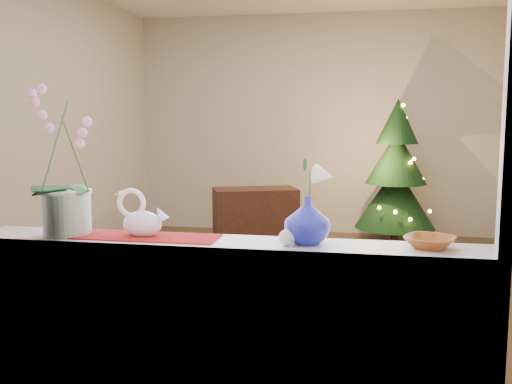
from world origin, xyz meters
TOP-DOWN VIEW (x-y plane):
  - ground at (0.00, 0.00)m, footprint 5.00×5.00m
  - wall_back at (0.00, 2.50)m, footprint 4.50×0.10m
  - wall_front at (0.00, -2.50)m, footprint 4.50×0.10m
  - wall_left at (-2.25, 0.00)m, footprint 0.10×5.00m
  - window_apron at (0.00, -2.46)m, footprint 2.20×0.08m
  - windowsill at (0.00, -2.37)m, footprint 2.20×0.26m
  - window_frame at (0.00, -2.47)m, footprint 2.22×0.06m
  - runner at (-0.38, -2.37)m, footprint 0.70×0.20m
  - orchid_pot at (-0.70, -2.38)m, footprint 0.24×0.24m
  - swan at (-0.37, -2.35)m, footprint 0.25×0.18m
  - blue_vase at (0.35, -2.36)m, footprint 0.26×0.26m
  - lily at (0.35, -2.36)m, footprint 0.12×0.07m
  - paperweight at (0.27, -2.42)m, footprint 0.08×0.08m
  - amber_dish at (0.83, -2.36)m, footprint 0.22×0.22m
  - xmas_tree at (0.94, 1.95)m, footprint 1.18×1.18m
  - side_table at (-0.58, 1.42)m, footprint 1.00×0.74m

SIDE VIEW (x-z plane):
  - ground at x=0.00m, z-range 0.00..0.00m
  - side_table at x=-0.58m, z-range 0.00..0.67m
  - window_apron at x=0.00m, z-range 0.00..0.88m
  - xmas_tree at x=0.94m, z-range 0.00..1.65m
  - windowsill at x=0.00m, z-range 0.88..0.92m
  - runner at x=-0.38m, z-range 0.92..0.93m
  - amber_dish at x=0.83m, z-range 0.92..0.96m
  - paperweight at x=0.27m, z-range 0.92..0.99m
  - swan at x=-0.37m, z-range 0.92..1.12m
  - blue_vase at x=0.35m, z-range 0.92..1.14m
  - lily at x=0.35m, z-range 1.14..1.31m
  - orchid_pot at x=-0.70m, z-range 0.92..1.57m
  - wall_back at x=0.00m, z-range 0.00..2.70m
  - wall_front at x=0.00m, z-range 0.00..2.70m
  - wall_left at x=-2.25m, z-range 0.00..2.70m
  - window_frame at x=0.00m, z-range 0.90..2.50m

